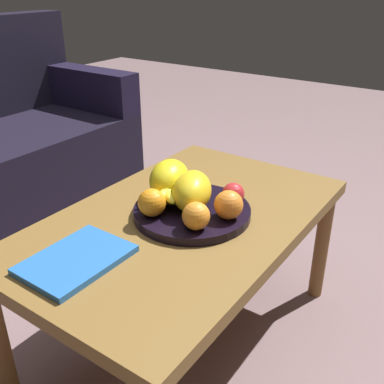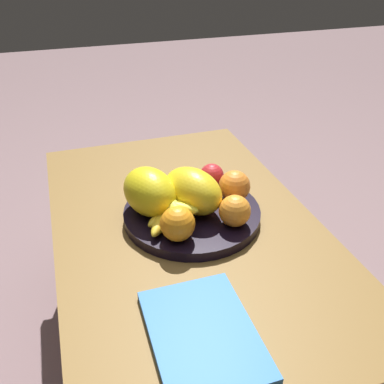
% 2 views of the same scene
% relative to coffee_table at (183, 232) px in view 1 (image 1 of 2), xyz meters
% --- Properties ---
extents(ground_plane, '(8.00, 8.00, 0.00)m').
position_rel_coffee_table_xyz_m(ground_plane, '(0.00, 0.00, -0.41)').
color(ground_plane, '#7C6264').
extents(coffee_table, '(1.01, 0.63, 0.46)m').
position_rel_coffee_table_xyz_m(coffee_table, '(0.00, 0.00, 0.00)').
color(coffee_table, brown).
rests_on(coffee_table, ground_plane).
extents(fruit_bowl, '(0.34, 0.34, 0.03)m').
position_rel_coffee_table_xyz_m(fruit_bowl, '(0.02, -0.02, 0.07)').
color(fruit_bowl, black).
rests_on(fruit_bowl, coffee_table).
extents(melon_large_front, '(0.19, 0.17, 0.11)m').
position_rel_coffee_table_xyz_m(melon_large_front, '(0.02, -0.02, 0.13)').
color(melon_large_front, yellow).
rests_on(melon_large_front, fruit_bowl).
extents(melon_smaller_beside, '(0.18, 0.16, 0.11)m').
position_rel_coffee_table_xyz_m(melon_smaller_beside, '(0.04, 0.08, 0.13)').
color(melon_smaller_beside, yellow).
rests_on(melon_smaller_beside, fruit_bowl).
extents(orange_front, '(0.07, 0.07, 0.07)m').
position_rel_coffee_table_xyz_m(orange_front, '(-0.07, -0.09, 0.11)').
color(orange_front, orange).
rests_on(orange_front, fruit_bowl).
extents(orange_left, '(0.08, 0.08, 0.08)m').
position_rel_coffee_table_xyz_m(orange_left, '(-0.08, 0.04, 0.12)').
color(orange_left, orange).
rests_on(orange_left, fruit_bowl).
extents(orange_right, '(0.08, 0.08, 0.08)m').
position_rel_coffee_table_xyz_m(orange_right, '(0.03, -0.13, 0.12)').
color(orange_right, orange).
rests_on(orange_right, fruit_bowl).
extents(apple_front, '(0.06, 0.06, 0.06)m').
position_rel_coffee_table_xyz_m(apple_front, '(0.11, -0.10, 0.11)').
color(apple_front, red).
rests_on(apple_front, fruit_bowl).
extents(banana_bunch, '(0.15, 0.16, 0.06)m').
position_rel_coffee_table_xyz_m(banana_bunch, '(-0.01, 0.05, 0.11)').
color(banana_bunch, yellow).
rests_on(banana_bunch, fruit_bowl).
extents(magazine, '(0.25, 0.18, 0.02)m').
position_rel_coffee_table_xyz_m(magazine, '(-0.33, 0.07, 0.06)').
color(magazine, blue).
rests_on(magazine, coffee_table).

